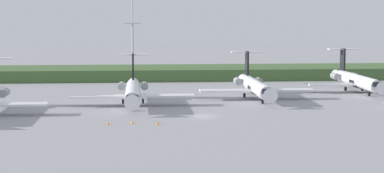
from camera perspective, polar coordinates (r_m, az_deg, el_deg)
ground_plane at (r=140.23m, az=-0.38°, el=-0.72°), size 500.00×500.00×0.00m
grass_berm at (r=176.16m, az=-1.26°, el=1.19°), size 320.00×20.00×3.02m
regional_jet_second at (r=125.07m, az=-5.09°, el=-0.42°), size 22.81×31.00×9.00m
regional_jet_third at (r=134.53m, az=5.44°, el=0.04°), size 22.81×31.00×9.00m
regional_jet_fourth at (r=150.27m, az=13.93°, el=0.53°), size 22.81×31.00×9.00m
antenna_mast at (r=170.64m, az=-5.10°, el=3.63°), size 4.40×0.50×22.38m
safety_cone_front_marker at (r=103.24m, az=-7.22°, el=-3.12°), size 0.44×0.44×0.55m
safety_cone_mid_marker at (r=103.65m, az=-5.11°, el=-3.05°), size 0.44×0.44×0.55m
safety_cone_rear_marker at (r=102.81m, az=-2.97°, el=-3.11°), size 0.44×0.44×0.55m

